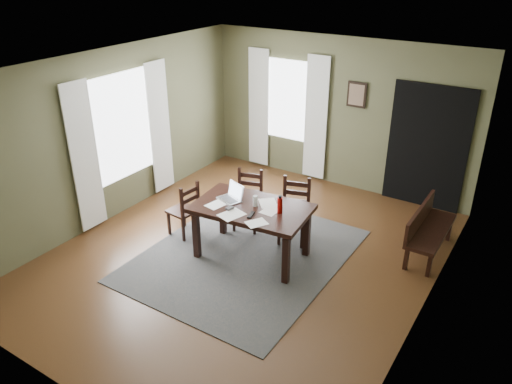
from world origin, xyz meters
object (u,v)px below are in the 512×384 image
Objects in this scene: laptop at (232,195)px; water_bottle at (280,205)px; chair_back_left at (248,201)px; chair_end at (185,210)px; chair_back_right at (294,211)px; bench at (427,227)px; dining_table at (252,213)px.

laptop is 0.77m from water_bottle.
laptop is (0.16, -0.65, 0.40)m from chair_back_left.
chair_end is at bearing -152.58° from laptop.
laptop reaches higher than chair_end.
chair_back_left is 0.80m from chair_back_right.
laptop is at bearing -93.47° from chair_back_left.
chair_back_left is 3.66× the size of water_bottle.
chair_back_right is at bearing 68.34° from laptop.
chair_back_right is 3.80× the size of water_bottle.
water_bottle reaches higher than chair_back_left.
chair_back_right is (1.46, 0.78, 0.04)m from chair_end.
bench is (2.58, 0.73, -0.03)m from chair_back_left.
chair_back_left is at bearing 144.25° from chair_end.
laptop is (0.82, 0.09, 0.43)m from chair_end.
water_bottle reaches higher than chair_end.
laptop is at bearing 119.65° from bench.
laptop is at bearing -149.47° from chair_back_right.
chair_end reaches higher than bench.
bench is at bearing 120.50° from chair_end.
laptop reaches higher than chair_back_left.
chair_end is at bearing -149.09° from chair_back_left.
chair_back_left is at bearing 166.30° from chair_back_right.
chair_back_left is at bearing 120.97° from dining_table.
dining_table is 2.52m from bench.
chair_back_right is at bearing 63.02° from dining_table.
laptop is at bearing 102.51° from chair_end.
chair_back_right is 0.75× the size of bench.
chair_end is at bearing -168.57° from chair_back_right.
chair_back_left is at bearing 105.80° from bench.
chair_end is 1.67m from water_bottle.
water_bottle reaches higher than chair_back_right.
dining_table is at bearing 14.81° from laptop.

